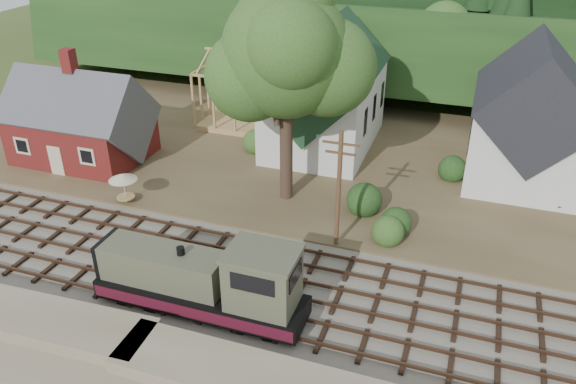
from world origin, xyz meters
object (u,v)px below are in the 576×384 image
(car_green, at_px, (36,135))
(car_red, at_px, (543,193))
(locomotive, at_px, (207,283))
(patio_set, at_px, (123,178))
(car_blue, at_px, (131,146))

(car_green, xyz_separation_m, car_red, (41.65, 3.31, -0.04))
(locomotive, bearing_deg, car_red, 46.83)
(locomotive, relative_size, patio_set, 5.06)
(car_green, bearing_deg, car_red, -99.34)
(patio_set, bearing_deg, locomotive, -38.43)
(car_red, bearing_deg, car_green, 123.28)
(locomotive, xyz_separation_m, car_blue, (-15.00, 15.81, -1.08))
(car_green, height_order, car_red, car_green)
(car_blue, bearing_deg, locomotive, -37.81)
(car_blue, bearing_deg, patio_set, -50.91)
(patio_set, bearing_deg, car_green, 153.67)
(locomotive, height_order, car_green, locomotive)
(car_green, bearing_deg, car_blue, -100.19)
(locomotive, relative_size, car_green, 3.12)
(car_red, bearing_deg, patio_set, 138.36)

